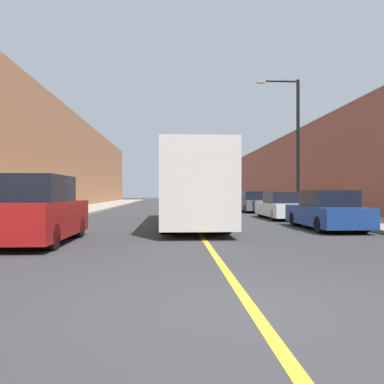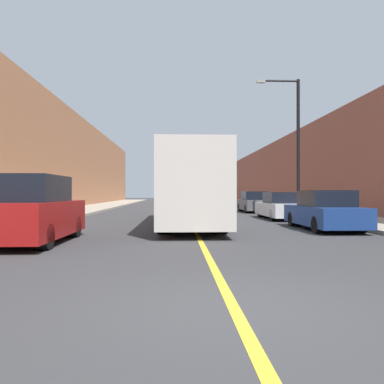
# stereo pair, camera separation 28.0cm
# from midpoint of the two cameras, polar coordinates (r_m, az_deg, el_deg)

# --- Properties ---
(ground_plane) EXTENTS (200.00, 200.00, 0.00)m
(ground_plane) POSITION_cam_midpoint_polar(r_m,az_deg,el_deg) (4.96, 7.48, -17.27)
(ground_plane) COLOR #38383A
(sidewalk_left) EXTENTS (3.95, 72.00, 0.15)m
(sidewalk_left) POSITION_cam_midpoint_polar(r_m,az_deg,el_deg) (35.47, -15.20, -2.33)
(sidewalk_left) COLOR #A89E8C
(sidewalk_left) RESTS_ON ground
(sidewalk_right) EXTENTS (3.95, 72.00, 0.15)m
(sidewalk_right) POSITION_cam_midpoint_polar(r_m,az_deg,el_deg) (35.88, 11.68, -2.31)
(sidewalk_right) COLOR #A89E8C
(sidewalk_right) RESTS_ON ground
(building_row_left) EXTENTS (4.00, 72.00, 9.13)m
(building_row_left) POSITION_cam_midpoint_polar(r_m,az_deg,el_deg) (36.62, -21.31, 4.77)
(building_row_left) COLOR #B2724C
(building_row_left) RESTS_ON ground
(building_row_right) EXTENTS (4.00, 72.00, 7.18)m
(building_row_right) POSITION_cam_midpoint_polar(r_m,az_deg,el_deg) (37.13, 17.63, 3.20)
(building_row_right) COLOR brown
(building_row_right) RESTS_ON ground
(road_center_line) EXTENTS (0.16, 72.00, 0.01)m
(road_center_line) POSITION_cam_midpoint_polar(r_m,az_deg,el_deg) (34.70, -1.68, -2.50)
(road_center_line) COLOR gold
(road_center_line) RESTS_ON ground
(bus) EXTENTS (2.49, 11.08, 3.21)m
(bus) POSITION_cam_midpoint_polar(r_m,az_deg,el_deg) (16.74, -0.65, 0.77)
(bus) COLOR silver
(bus) RESTS_ON ground
(parked_suv_left) EXTENTS (2.04, 4.44, 1.96)m
(parked_suv_left) POSITION_cam_midpoint_polar(r_m,az_deg,el_deg) (11.73, -23.49, -2.84)
(parked_suv_left) COLOR maroon
(parked_suv_left) RESTS_ON ground
(car_right_near) EXTENTS (1.85, 4.58, 1.55)m
(car_right_near) POSITION_cam_midpoint_polar(r_m,az_deg,el_deg) (15.75, 19.30, -2.88)
(car_right_near) COLOR navy
(car_right_near) RESTS_ON ground
(car_right_mid) EXTENTS (1.82, 4.76, 1.49)m
(car_right_mid) POSITION_cam_midpoint_polar(r_m,az_deg,el_deg) (21.28, 13.04, -2.22)
(car_right_mid) COLOR silver
(car_right_mid) RESTS_ON ground
(car_right_far) EXTENTS (1.77, 4.55, 1.55)m
(car_right_far) POSITION_cam_midpoint_polar(r_m,az_deg,el_deg) (28.46, 8.95, -1.63)
(car_right_far) COLOR #51565B
(car_right_far) RESTS_ON ground
(street_lamp_right) EXTENTS (2.62, 0.24, 8.13)m
(street_lamp_right) POSITION_cam_midpoint_polar(r_m,az_deg,el_deg) (23.58, 15.03, 7.95)
(street_lamp_right) COLOR black
(street_lamp_right) RESTS_ON sidewalk_right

